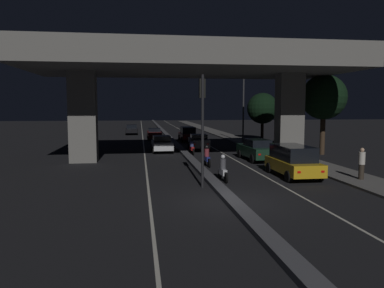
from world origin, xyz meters
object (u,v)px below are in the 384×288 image
Objects in this scene: car_dark_red_fourth at (188,134)px; car_white_lead_oncoming at (162,144)px; car_black_third_oncoming at (132,129)px; car_taxi_yellow_lead at (293,160)px; car_dark_red_second_oncoming at (154,134)px; car_dark_green_second at (256,149)px; street_lamp at (240,99)px; pedestrian_on_sidewalk at (362,164)px; motorcycle_blue_filtering_mid at (207,157)px; car_grey_third at (199,142)px; motorcycle_white_filtering_near at (223,170)px; traffic_light_left_of_median at (202,112)px; motorcycle_red_filtering_far at (192,148)px.

car_dark_red_fourth reaches higher than car_white_lead_oncoming.
car_taxi_yellow_lead is at bearing 15.27° from car_black_third_oncoming.
car_dark_red_fourth reaches higher than car_dark_red_second_oncoming.
street_lamp is at bearing -11.99° from car_dark_green_second.
street_lamp is 12.22m from car_white_lead_oncoming.
street_lamp is at bearing 92.25° from pedestrian_on_sidewalk.
car_white_lead_oncoming is 0.89× the size of car_black_third_oncoming.
car_dark_red_second_oncoming is 22.74m from motorcycle_blue_filtering_mid.
street_lamp is 1.76× the size of car_dark_green_second.
car_dark_green_second reaches higher than car_grey_third.
car_dark_green_second is at bearing 18.66° from car_black_third_oncoming.
car_grey_third is at bearing -135.54° from street_lamp.
car_taxi_yellow_lead is 6.87m from car_dark_green_second.
car_black_third_oncoming is (-12.34, 15.81, -4.27)m from street_lamp.
motorcycle_white_filtering_near reaches higher than car_dark_red_second_oncoming.
car_dark_red_fourth is at bearing -5.26° from motorcycle_white_filtering_near.
car_grey_third is at bearing 17.49° from car_black_third_oncoming.
traffic_light_left_of_median reaches higher than car_taxi_yellow_lead.
car_dark_green_second is at bearing 45.03° from car_white_lead_oncoming.
traffic_light_left_of_median is 1.40× the size of car_white_lead_oncoming.
motorcycle_white_filtering_near is at bearing 8.83° from car_white_lead_oncoming.
car_taxi_yellow_lead reaches higher than car_dark_red_fourth.
traffic_light_left_of_median is 38.51m from car_black_third_oncoming.
street_lamp reaches higher than car_taxi_yellow_lead.
motorcycle_blue_filtering_mid is at bearing 14.97° from car_white_lead_oncoming.
street_lamp is 4.56× the size of motorcycle_white_filtering_near.
car_dark_green_second is at bearing -136.97° from motorcycle_red_filtering_far.
car_white_lead_oncoming is 2.20× the size of motorcycle_white_filtering_near.
motorcycle_red_filtering_far is at bearing 8.72° from car_dark_red_second_oncoming.
motorcycle_blue_filtering_mid is (-4.28, 4.58, -0.36)m from car_taxi_yellow_lead.
car_dark_red_fourth is at bearing 28.46° from car_black_third_oncoming.
pedestrian_on_sidewalk is (10.18, -29.01, 0.29)m from car_dark_red_second_oncoming.
car_dark_green_second is at bearing -99.77° from street_lamp.
car_dark_green_second is 2.51× the size of motorcycle_blue_filtering_mid.
pedestrian_on_sidewalk reaches higher than car_dark_green_second.
car_grey_third is at bearing -6.57° from motorcycle_white_filtering_near.
car_white_lead_oncoming is (-3.63, -1.46, 0.00)m from car_grey_third.
traffic_light_left_of_median is 2.99× the size of motorcycle_blue_filtering_mid.
car_taxi_yellow_lead is 2.49× the size of motorcycle_red_filtering_far.
car_black_third_oncoming is at bearing 6.62° from motorcycle_blue_filtering_mid.
car_black_third_oncoming is 40.17m from pedestrian_on_sidewalk.
motorcycle_white_filtering_near is (-4.33, -0.69, -0.35)m from car_taxi_yellow_lead.
car_white_lead_oncoming reaches higher than car_black_third_oncoming.
car_dark_red_fourth is at bearing 7.49° from car_taxi_yellow_lead.
street_lamp is at bearing 125.52° from car_white_lead_oncoming.
pedestrian_on_sidewalk is at bearing 31.95° from car_white_lead_oncoming.
traffic_light_left_of_median is 1.19× the size of car_dark_green_second.
car_dark_red_fourth is at bearing 46.21° from car_dark_red_second_oncoming.
motorcycle_white_filtering_near reaches higher than car_black_third_oncoming.
street_lamp is (8.02, 22.33, 1.15)m from traffic_light_left_of_median.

